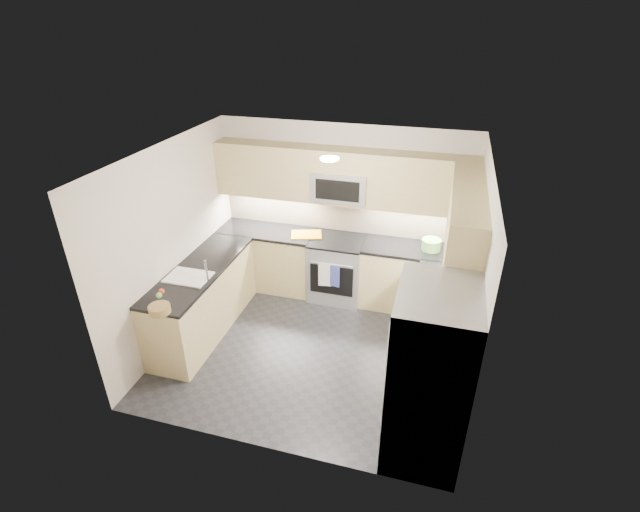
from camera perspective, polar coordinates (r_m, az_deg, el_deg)
The scene contains 36 objects.
floor at distance 6.06m, azimuth -0.91°, elevation -11.15°, with size 3.60×3.20×0.00m, color #232328.
ceiling at distance 4.87m, azimuth -1.14°, elevation 12.19°, with size 3.60×3.20×0.02m, color beige.
wall_back at distance 6.75m, azimuth 2.88°, elevation 5.60°, with size 3.60×0.02×2.50m, color beige.
wall_front at distance 4.11m, azimuth -7.51°, elevation -11.26°, with size 3.60×0.02×2.50m, color beige.
wall_left at distance 6.07m, azimuth -17.54°, elevation 1.50°, with size 0.02×3.20×2.50m, color beige.
wall_right at distance 5.20m, azimuth 18.40°, elevation -3.34°, with size 0.02×3.20×2.50m, color beige.
base_cab_back_left at distance 7.14m, azimuth -6.37°, elevation -0.34°, with size 1.42×0.60×0.90m, color tan.
base_cab_back_right at distance 6.71m, azimuth 11.24°, elevation -2.75°, with size 1.42×0.60×0.90m, color tan.
base_cab_right at distance 5.75m, azimuth 14.18°, elevation -9.01°, with size 0.60×1.70×0.90m, color tan.
base_cab_peninsula at distance 6.31m, azimuth -14.18°, elevation -5.31°, with size 0.60×2.00×0.90m, color tan.
countertop_back_left at distance 6.93m, azimuth -6.58°, elevation 3.07°, with size 1.42×0.63×0.04m, color black.
countertop_back_right at distance 6.49m, azimuth 11.62°, elevation 0.81°, with size 1.42×0.63×0.04m, color black.
countertop_right at distance 5.48m, azimuth 14.75°, elevation -5.09°, with size 0.63×1.70×0.04m, color black.
countertop_peninsula at distance 6.07m, azimuth -14.70°, elevation -1.60°, with size 0.63×2.00×0.04m, color black.
upper_cab_back at distance 6.39m, azimuth 2.65°, elevation 9.78°, with size 3.60×0.35×0.75m, color tan.
upper_cab_right at distance 5.18m, azimuth 17.40°, elevation 3.89°, with size 0.35×1.95×0.75m, color tan.
backsplash_back at distance 6.77m, azimuth 2.86°, elevation 5.16°, with size 3.60×0.01×0.51m, color tan.
backsplash_right at distance 5.62m, azimuth 18.22°, elevation -1.48°, with size 0.01×2.30×0.51m, color tan.
gas_range at distance 6.82m, azimuth 2.10°, elevation -1.59°, with size 0.76×0.65×0.91m, color #A7A9AF.
range_cooktop at distance 6.60m, azimuth 2.17°, elevation 1.87°, with size 0.76×0.65×0.03m, color black.
oven_door_glass at distance 6.54m, azimuth 1.41°, elevation -3.02°, with size 0.62×0.02×0.45m, color black.
oven_handle at distance 6.39m, azimuth 1.39°, elevation -1.04°, with size 0.02×0.02×0.60m, color #B2B5BA.
microwave at distance 6.41m, azimuth 2.57°, elevation 8.65°, with size 0.76×0.40×0.40m, color #AAABB2.
microwave_door at distance 6.22m, azimuth 2.13°, elevation 8.04°, with size 0.60×0.01×0.28m, color black.
refrigerator at distance 4.45m, azimuth 13.27°, elevation -14.19°, with size 0.70×0.90×1.80m, color gray.
fridge_handle_left at distance 4.29m, azimuth 8.10°, elevation -14.60°, with size 0.02×0.02×1.20m, color #B2B5BA.
fridge_handle_right at distance 4.56m, azimuth 8.79°, elevation -11.60°, with size 0.02×0.02×1.20m, color #B2B5BA.
sink_basin at distance 5.91m, azimuth -15.81°, elevation -3.10°, with size 0.52×0.38×0.16m, color white.
faucet at distance 5.68m, azimuth -13.81°, elevation -1.78°, with size 0.03×0.03×0.28m, color silver.
utensil_bowl at distance 6.45m, azimuth 13.54°, elevation 1.38°, with size 0.26×0.26×0.15m, color #629E43.
cutting_board at distance 6.71m, azimuth -1.68°, elevation 2.66°, with size 0.43×0.30×0.01m, color #C68312.
fruit_basket at distance 5.31m, azimuth -19.15°, elevation -6.20°, with size 0.23×0.23×0.09m, color olive.
fruit_apple at distance 5.47m, azimuth -18.92°, elevation -4.16°, with size 0.07×0.07×0.07m, color red.
fruit_pear at distance 5.41m, azimuth -19.20°, elevation -4.61°, with size 0.07×0.07×0.07m, color #5CA747.
dish_towel_check at distance 6.48m, azimuth 0.62°, elevation -2.34°, with size 0.19×0.02×0.35m, color white.
dish_towel_blue at distance 6.45m, azimuth 1.71°, elevation -2.49°, with size 0.17×0.01×0.33m, color #323A8A.
Camera 1 is at (1.36, -4.48, 3.85)m, focal length 26.00 mm.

